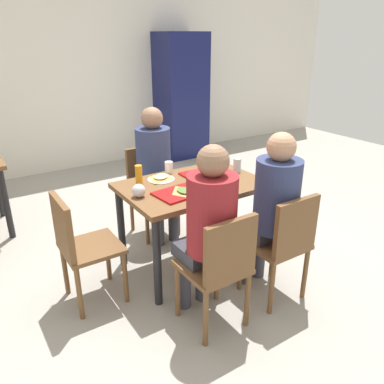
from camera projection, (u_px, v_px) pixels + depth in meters
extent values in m
cube|color=#9E998E|center=(192.00, 264.00, 3.35)|extent=(10.00, 10.00, 0.02)
cube|color=silver|center=(66.00, 70.00, 5.30)|extent=(10.00, 0.10, 2.80)
cube|color=brown|center=(192.00, 186.00, 3.07)|extent=(1.12, 0.76, 0.04)
cylinder|color=black|center=(157.00, 262.00, 2.71)|extent=(0.06, 0.06, 0.71)
cylinder|color=black|center=(262.00, 227.00, 3.22)|extent=(0.06, 0.06, 0.71)
cylinder|color=black|center=(121.00, 227.00, 3.21)|extent=(0.06, 0.06, 0.71)
cylinder|color=black|center=(217.00, 201.00, 3.72)|extent=(0.06, 0.06, 0.71)
cube|color=brown|center=(212.00, 267.00, 2.52)|extent=(0.40, 0.40, 0.03)
cube|color=brown|center=(231.00, 251.00, 2.30)|extent=(0.38, 0.04, 0.40)
cylinder|color=brown|center=(178.00, 290.00, 2.65)|extent=(0.04, 0.04, 0.42)
cylinder|color=brown|center=(217.00, 275.00, 2.82)|extent=(0.04, 0.04, 0.42)
cylinder|color=brown|center=(206.00, 319.00, 2.38)|extent=(0.04, 0.04, 0.42)
cylinder|color=brown|center=(247.00, 300.00, 2.56)|extent=(0.04, 0.04, 0.42)
cube|color=brown|center=(275.00, 243.00, 2.80)|extent=(0.40, 0.40, 0.03)
cube|color=brown|center=(296.00, 227.00, 2.58)|extent=(0.38, 0.04, 0.40)
cylinder|color=brown|center=(240.00, 266.00, 2.93)|extent=(0.04, 0.04, 0.42)
cylinder|color=brown|center=(273.00, 253.00, 3.10)|extent=(0.04, 0.04, 0.42)
cylinder|color=brown|center=(272.00, 288.00, 2.67)|extent=(0.04, 0.04, 0.42)
cylinder|color=brown|center=(305.00, 273.00, 2.84)|extent=(0.04, 0.04, 0.42)
cube|color=brown|center=(154.00, 192.00, 3.71)|extent=(0.40, 0.40, 0.03)
cube|color=brown|center=(145.00, 166.00, 3.77)|extent=(0.38, 0.04, 0.40)
cylinder|color=brown|center=(178.00, 215.00, 3.75)|extent=(0.04, 0.04, 0.42)
cylinder|color=brown|center=(147.00, 224.00, 3.58)|extent=(0.04, 0.04, 0.42)
cylinder|color=brown|center=(162.00, 204.00, 4.01)|extent=(0.04, 0.04, 0.42)
cylinder|color=brown|center=(132.00, 211.00, 3.84)|extent=(0.04, 0.04, 0.42)
cube|color=brown|center=(92.00, 247.00, 2.75)|extent=(0.40, 0.40, 0.03)
cube|color=brown|center=(63.00, 227.00, 2.58)|extent=(0.04, 0.38, 0.40)
cylinder|color=brown|center=(108.00, 257.00, 3.05)|extent=(0.04, 0.04, 0.42)
cylinder|color=brown|center=(125.00, 278.00, 2.79)|extent=(0.04, 0.04, 0.42)
cylinder|color=brown|center=(65.00, 270.00, 2.88)|extent=(0.04, 0.04, 0.42)
cylinder|color=brown|center=(79.00, 293.00, 2.62)|extent=(0.04, 0.04, 0.42)
cylinder|color=#383842|center=(184.00, 280.00, 2.73)|extent=(0.10, 0.10, 0.45)
cylinder|color=#383842|center=(202.00, 273.00, 2.81)|extent=(0.10, 0.10, 0.45)
cube|color=#383842|center=(201.00, 250.00, 2.59)|extent=(0.32, 0.28, 0.10)
cylinder|color=maroon|center=(212.00, 214.00, 2.39)|extent=(0.32, 0.32, 0.52)
sphere|color=#8C664C|center=(213.00, 161.00, 2.26)|extent=(0.20, 0.20, 0.20)
cylinder|color=#383842|center=(244.00, 257.00, 3.02)|extent=(0.10, 0.10, 0.45)
cylinder|color=#383842|center=(259.00, 251.00, 3.10)|extent=(0.10, 0.10, 0.45)
cube|color=#383842|center=(263.00, 229.00, 2.88)|extent=(0.32, 0.28, 0.10)
cylinder|color=navy|center=(277.00, 195.00, 2.67)|extent=(0.32, 0.32, 0.52)
sphere|color=tan|center=(281.00, 147.00, 2.54)|extent=(0.20, 0.20, 0.20)
cylinder|color=#383842|center=(173.00, 219.00, 3.65)|extent=(0.10, 0.10, 0.45)
cylinder|color=#383842|center=(159.00, 223.00, 3.57)|extent=(0.10, 0.10, 0.45)
cube|color=#383842|center=(160.00, 190.00, 3.58)|extent=(0.32, 0.28, 0.10)
cylinder|color=navy|center=(153.00, 156.00, 3.55)|extent=(0.32, 0.32, 0.52)
sphere|color=#8C664C|center=(152.00, 118.00, 3.42)|extent=(0.20, 0.20, 0.20)
cube|color=#B21414|center=(180.00, 193.00, 2.86)|extent=(0.39, 0.30, 0.02)
cube|color=#B21414|center=(204.00, 174.00, 3.25)|extent=(0.36, 0.27, 0.02)
cylinder|color=white|center=(161.00, 179.00, 3.14)|extent=(0.22, 0.22, 0.01)
cylinder|color=white|center=(225.00, 187.00, 2.99)|extent=(0.22, 0.22, 0.01)
pyramid|color=#C68C47|center=(184.00, 191.00, 2.85)|extent=(0.16, 0.21, 0.01)
ellipsoid|color=#4C7233|center=(184.00, 190.00, 2.85)|extent=(0.11, 0.15, 0.01)
pyramid|color=tan|center=(204.00, 173.00, 3.24)|extent=(0.24, 0.20, 0.01)
ellipsoid|color=#B74723|center=(204.00, 172.00, 3.23)|extent=(0.17, 0.14, 0.01)
pyramid|color=#C68C47|center=(161.00, 177.00, 3.15)|extent=(0.26, 0.26, 0.01)
ellipsoid|color=#D8C67F|center=(161.00, 176.00, 3.15)|extent=(0.18, 0.18, 0.01)
pyramid|color=#DBAD60|center=(222.00, 186.00, 2.97)|extent=(0.25, 0.23, 0.01)
ellipsoid|color=#D8C67F|center=(222.00, 185.00, 2.97)|extent=(0.17, 0.16, 0.01)
cylinder|color=white|center=(169.00, 167.00, 3.28)|extent=(0.07, 0.07, 0.10)
cylinder|color=white|center=(219.00, 189.00, 2.81)|extent=(0.07, 0.07, 0.10)
cylinder|color=#B7BCC6|center=(237.00, 165.00, 3.30)|extent=(0.07, 0.07, 0.12)
cylinder|color=orange|center=(139.00, 175.00, 3.01)|extent=(0.06, 0.06, 0.16)
sphere|color=silver|center=(139.00, 191.00, 2.79)|extent=(0.10, 0.10, 0.10)
cube|color=#14194C|center=(181.00, 97.00, 6.03)|extent=(0.70, 0.60, 1.90)
cylinder|color=black|center=(6.00, 204.00, 3.65)|extent=(0.06, 0.06, 0.71)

